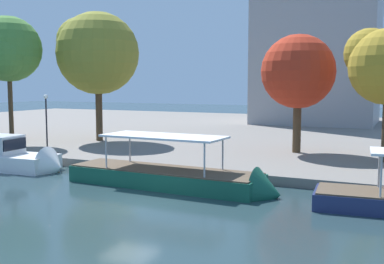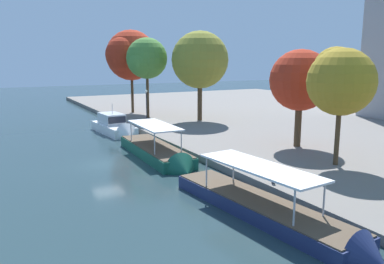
{
  "view_description": "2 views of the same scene",
  "coord_description": "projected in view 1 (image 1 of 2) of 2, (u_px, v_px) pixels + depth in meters",
  "views": [
    {
      "loc": [
        12.36,
        -19.14,
        6.06
      ],
      "look_at": [
        -0.55,
        8.52,
        2.9
      ],
      "focal_mm": 43.24,
      "sensor_mm": 36.0,
      "label": 1
    },
    {
      "loc": [
        31.87,
        -8.78,
        8.9
      ],
      "look_at": [
        2.31,
        7.15,
        2.61
      ],
      "focal_mm": 35.79,
      "sensor_mm": 36.0,
      "label": 2
    }
  ],
  "objects": [
    {
      "name": "tour_boat_1",
      "position": [
        178.0,
        182.0,
        27.16
      ],
      "size": [
        13.21,
        3.51,
        4.23
      ],
      "rotation": [
        0.0,
        0.0,
        -0.03
      ],
      "color": "#14513D",
      "rests_on": "ground_plane"
    },
    {
      "name": "tree_0",
      "position": [
        9.0,
        49.0,
        41.34
      ],
      "size": [
        5.89,
        5.94,
        11.57
      ],
      "color": "#4C3823",
      "rests_on": "dock_promenade"
    },
    {
      "name": "lamp_post",
      "position": [
        46.0,
        121.0,
        36.71
      ],
      "size": [
        0.34,
        0.34,
        4.65
      ],
      "color": "black",
      "rests_on": "dock_promenade"
    },
    {
      "name": "motor_yacht_0",
      "position": [
        8.0,
        159.0,
        33.04
      ],
      "size": [
        9.59,
        3.55,
        4.68
      ],
      "rotation": [
        0.0,
        0.0,
        0.07
      ],
      "color": "white",
      "rests_on": "ground_plane"
    },
    {
      "name": "tree_3",
      "position": [
        93.0,
        52.0,
        44.12
      ],
      "size": [
        8.12,
        7.86,
        12.34
      ],
      "color": "#4C3823",
      "rests_on": "dock_promenade"
    },
    {
      "name": "ground_plane",
      "position": [
        130.0,
        206.0,
        23.07
      ],
      "size": [
        220.0,
        220.0,
        0.0
      ],
      "primitive_type": "plane",
      "color": "#23383D"
    },
    {
      "name": "dock_promenade",
      "position": [
        291.0,
        133.0,
        54.59
      ],
      "size": [
        120.0,
        55.0,
        0.6
      ],
      "primitive_type": "cube",
      "color": "slate",
      "rests_on": "ground_plane"
    },
    {
      "name": "tree_4",
      "position": [
        298.0,
        74.0,
        36.51
      ],
      "size": [
        5.86,
        5.86,
        9.39
      ],
      "color": "#4C3823",
      "rests_on": "dock_promenade"
    },
    {
      "name": "tree_2",
      "position": [
        383.0,
        64.0,
        32.04
      ],
      "size": [
        5.69,
        5.29,
        9.44
      ],
      "color": "#4C3823",
      "rests_on": "dock_promenade"
    }
  ]
}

